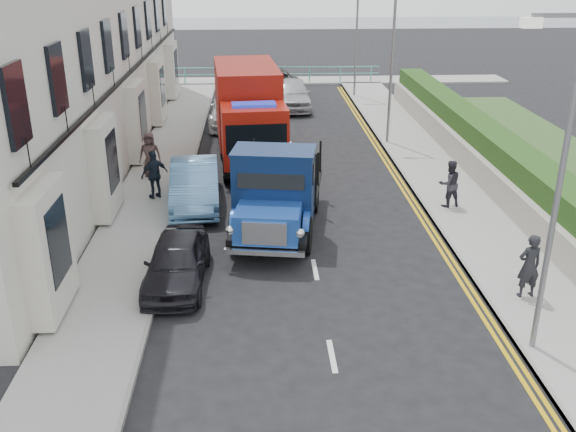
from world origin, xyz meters
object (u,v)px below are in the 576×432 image
(lamp_mid, at_px, (390,52))
(pedestrian_east_near, at_px, (529,266))
(bedford_lorry, at_px, (275,198))
(parked_car_front, at_px, (177,262))
(red_lorry, at_px, (248,112))
(lamp_far, at_px, (355,27))
(lamp_near, at_px, (555,174))

(lamp_mid, bearing_deg, pedestrian_east_near, -86.68)
(bedford_lorry, xyz_separation_m, parked_car_front, (-2.60, -2.76, -0.64))
(lamp_mid, distance_m, red_lorry, 6.59)
(lamp_far, distance_m, red_lorry, 13.44)
(red_lorry, bearing_deg, pedestrian_east_near, -65.29)
(red_lorry, xyz_separation_m, pedestrian_east_near, (6.80, -12.02, -1.04))
(pedestrian_east_near, bearing_deg, bedford_lorry, -42.15)
(bedford_lorry, height_order, parked_car_front, bedford_lorry)
(pedestrian_east_near, bearing_deg, lamp_far, -96.13)
(lamp_near, relative_size, lamp_far, 1.00)
(lamp_far, relative_size, parked_car_front, 1.90)
(lamp_far, xyz_separation_m, parked_car_front, (-7.78, -22.59, -3.37))
(bedford_lorry, bearing_deg, red_lorry, 104.80)
(lamp_near, height_order, bedford_lorry, lamp_near)
(red_lorry, relative_size, parked_car_front, 1.97)
(lamp_far, bearing_deg, bedford_lorry, -104.64)
(lamp_mid, height_order, red_lorry, lamp_mid)
(red_lorry, height_order, parked_car_front, red_lorry)
(lamp_far, height_order, pedestrian_east_near, lamp_far)
(lamp_near, relative_size, parked_car_front, 1.90)
(lamp_near, xyz_separation_m, lamp_mid, (0.00, 16.00, 0.00))
(bedford_lorry, distance_m, parked_car_front, 3.84)
(bedford_lorry, distance_m, pedestrian_east_near, 7.23)
(lamp_mid, xyz_separation_m, bedford_lorry, (-5.18, -9.83, -2.74))
(lamp_near, height_order, lamp_far, same)
(lamp_mid, distance_m, pedestrian_east_near, 14.23)
(lamp_near, bearing_deg, lamp_far, 90.00)
(lamp_mid, height_order, pedestrian_east_near, lamp_mid)
(red_lorry, xyz_separation_m, parked_car_front, (-1.79, -10.73, -1.35))
(lamp_mid, relative_size, red_lorry, 0.97)
(lamp_near, bearing_deg, parked_car_front, 156.30)
(lamp_mid, xyz_separation_m, parked_car_front, (-7.78, -12.59, -3.37))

